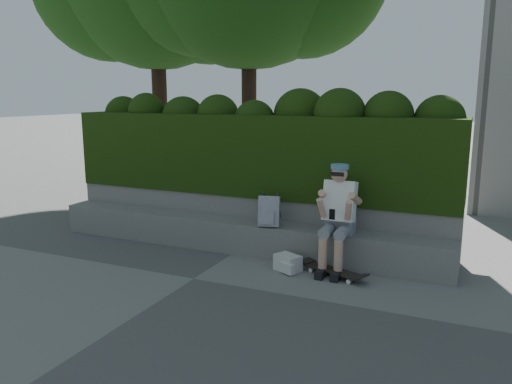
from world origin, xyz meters
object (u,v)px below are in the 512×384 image
at_px(person, 338,213).
at_px(backpack_plaid, 269,211).
at_px(backpack_ground, 288,263).
at_px(skateboard, 333,271).

distance_m(person, backpack_plaid, 1.00).
xyz_separation_m(person, backpack_ground, (-0.56, -0.32, -0.65)).
bearing_deg(person, backpack_ground, -150.72).
relative_size(skateboard, backpack_ground, 2.63).
height_order(person, skateboard, person).
relative_size(person, backpack_ground, 4.31).
relative_size(person, skateboard, 1.64).
bearing_deg(backpack_plaid, person, -20.44).
xyz_separation_m(backpack_plaid, backpack_ground, (0.43, -0.40, -0.56)).
bearing_deg(backpack_plaid, backpack_ground, -58.43).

